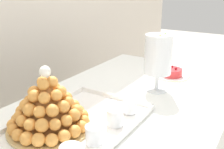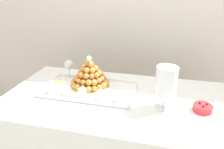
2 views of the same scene
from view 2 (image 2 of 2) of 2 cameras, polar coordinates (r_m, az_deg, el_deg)
backdrop_wall at (r=2.00m, az=7.38°, el=18.43°), size 4.80×0.10×2.50m
buffet_table at (r=1.42m, az=2.23°, el=-9.60°), size 1.52×0.78×0.74m
serving_tray at (r=1.46m, az=-6.15°, el=-4.11°), size 0.62×0.35×0.02m
croquembouche at (r=1.48m, az=-6.08°, el=-0.09°), size 0.28×0.28×0.22m
dessert_cup_left at (r=1.46m, az=-16.18°, el=-3.90°), size 0.05×0.05×0.05m
dessert_cup_mid_left at (r=1.40m, az=-12.42°, el=-4.69°), size 0.06×0.06×0.05m
dessert_cup_centre at (r=1.35m, az=-8.05°, el=-5.11°), size 0.05×0.05×0.06m
dessert_cup_mid_right at (r=1.32m, az=-2.84°, el=-5.68°), size 0.06×0.06×0.06m
dessert_cup_right at (r=1.30m, az=1.91°, el=-6.43°), size 0.05×0.05×0.05m
creme_brulee_ramekin at (r=1.56m, az=-14.39°, el=-2.20°), size 0.09×0.09×0.02m
macaron_goblet at (r=1.22m, az=14.46°, el=-2.02°), size 0.12×0.12×0.26m
fruit_tart_plate at (r=1.32m, az=23.28°, el=-8.66°), size 0.19×0.19×0.06m
wine_glass at (r=1.61m, az=-11.59°, el=2.47°), size 0.07×0.07×0.15m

